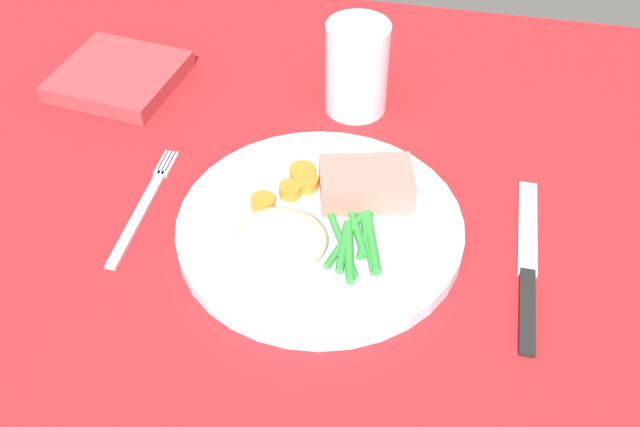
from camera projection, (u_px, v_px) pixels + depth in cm
name	position (u px, v px, depth cm)	size (l,w,h in cm)	color
dining_table	(280.00, 247.00, 68.24)	(120.00, 90.00, 2.00)	red
dinner_plate	(320.00, 227.00, 67.54)	(26.10, 26.10, 1.60)	white
meat_portion	(366.00, 184.00, 68.26)	(8.52, 5.48, 3.05)	#B2756B
mashed_potatoes	(282.00, 239.00, 62.59)	(7.74, 6.63, 4.13)	beige
carrot_slices	(292.00, 186.00, 69.57)	(5.68, 7.08, 1.20)	orange
green_beans	(357.00, 242.00, 64.68)	(5.90, 9.35, 0.88)	#2D8C38
fork	(143.00, 208.00, 70.22)	(1.44, 16.60, 0.40)	silver
knife	(527.00, 265.00, 65.11)	(1.70, 20.50, 0.64)	black
water_glass	(357.00, 73.00, 78.86)	(6.78, 6.78, 10.13)	silver
napkin	(119.00, 76.00, 84.48)	(12.98, 12.51, 1.90)	#B2383D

